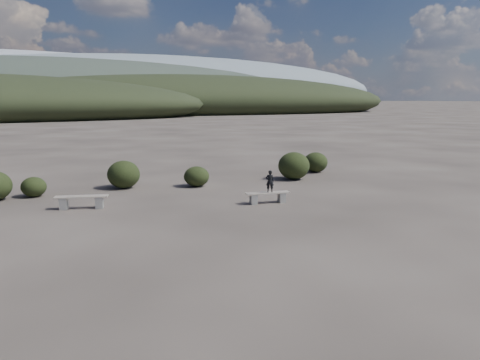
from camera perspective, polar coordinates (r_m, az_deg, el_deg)
name	(u,v)px	position (r m, az deg, el deg)	size (l,w,h in m)	color
ground	(272,240)	(13.14, 3.91, -7.32)	(1200.00, 1200.00, 0.00)	#322B27
bench_left	(82,201)	(17.63, -18.75, -2.43)	(1.88, 0.85, 0.46)	slate
bench_right	(268,197)	(17.58, 3.40, -2.04)	(1.71, 0.60, 0.42)	slate
seated_person	(270,181)	(17.49, 3.67, -0.16)	(0.30, 0.20, 0.84)	black
shrub_a	(34,187)	(20.44, -23.85, -0.77)	(0.98, 0.98, 0.80)	black
shrub_b	(124,174)	(21.10, -14.00, 0.67)	(1.41, 1.41, 1.21)	black
shrub_c	(197,176)	(20.97, -5.32, 0.43)	(1.13, 1.13, 0.91)	black
shrub_d	(294,166)	(22.85, 6.58, 1.74)	(1.52, 1.52, 1.33)	black
shrub_e	(316,162)	(25.31, 9.21, 2.16)	(1.27, 1.27, 1.06)	black
mountain_ridges	(26,88)	(350.21, -24.64, 10.15)	(500.00, 400.00, 56.00)	black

